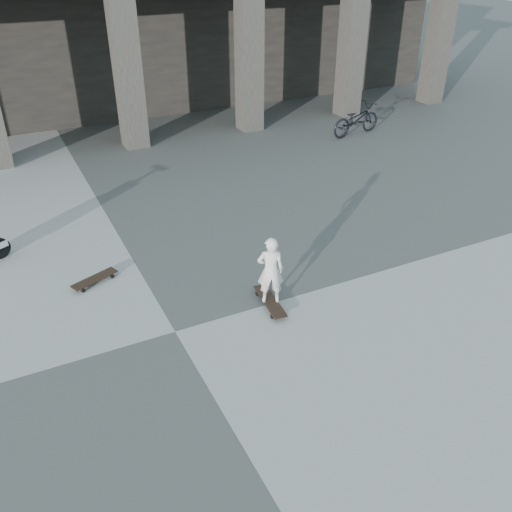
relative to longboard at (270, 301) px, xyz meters
name	(u,v)px	position (x,y,z in m)	size (l,w,h in m)	color
ground	(175,332)	(-1.58, 0.03, -0.08)	(90.00, 90.00, 0.00)	#454543
colonnade	(25,12)	(-1.58, 13.80, 2.96)	(28.00, 8.82, 6.00)	black
longboard	(270,301)	(0.00, 0.00, 0.00)	(0.33, 0.97, 0.10)	black
skateboard_spare	(95,279)	(-2.36, 1.90, 0.00)	(0.84, 0.50, 0.10)	black
child	(271,270)	(0.00, 0.00, 0.58)	(0.41, 0.27, 1.13)	beige
bicycle	(356,119)	(6.32, 6.59, 0.38)	(0.61, 1.75, 0.92)	black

